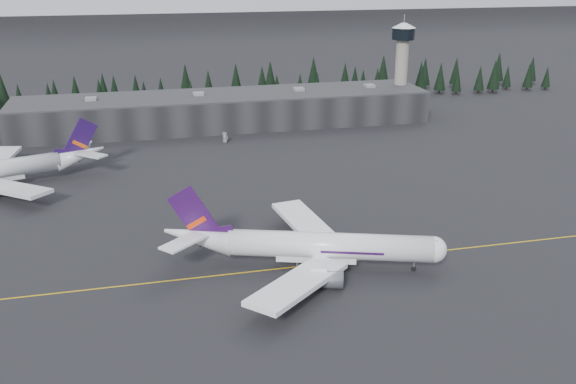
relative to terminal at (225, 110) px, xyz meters
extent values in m
plane|color=black|center=(0.00, -125.00, -6.30)|extent=(1400.00, 1400.00, 0.00)
cube|color=gold|center=(0.00, -127.00, -6.29)|extent=(400.00, 0.40, 0.02)
cube|color=black|center=(0.00, 0.00, -0.30)|extent=(160.00, 30.00, 12.00)
cube|color=#333335|center=(0.00, 0.00, 6.00)|extent=(160.00, 30.00, 0.60)
cylinder|color=gray|center=(75.00, 3.00, 9.70)|extent=(5.20, 5.20, 32.00)
cylinder|color=black|center=(75.00, 3.00, 26.95)|extent=(9.20, 9.20, 4.50)
cone|color=silver|center=(75.00, 3.00, 30.40)|extent=(10.00, 10.00, 2.00)
cube|color=black|center=(0.00, 37.00, 1.20)|extent=(360.00, 20.00, 15.00)
cylinder|color=white|center=(3.22, -129.03, -1.15)|extent=(42.57, 19.18, 5.62)
sphere|color=white|center=(23.60, -135.96, -1.15)|extent=(5.62, 5.62, 5.62)
cone|color=white|center=(-23.36, -119.99, -0.31)|extent=(16.69, 10.38, 8.13)
cube|color=white|center=(2.58, -113.49, -2.65)|extent=(11.59, 27.08, 2.40)
cylinder|color=gray|center=(6.24, -120.17, -4.24)|extent=(6.90, 5.33, 3.56)
cube|color=white|center=(-6.76, -140.96, -2.65)|extent=(24.24, 23.41, 2.40)
cylinder|color=gray|center=(0.21, -137.89, -4.24)|extent=(6.90, 5.33, 3.56)
cube|color=#2F0F46|center=(-23.80, -119.84, 4.46)|extent=(11.37, 4.26, 13.94)
cube|color=red|center=(-23.62, -119.90, 3.06)|extent=(4.49, 1.97, 3.43)
cube|color=white|center=(-23.32, -114.07, 1.00)|extent=(6.13, 10.92, 0.47)
cube|color=white|center=(-26.94, -124.70, 1.00)|extent=(10.52, 9.95, 0.47)
cylinder|color=black|center=(20.06, -134.76, -4.90)|extent=(0.47, 0.47, 2.81)
cylinder|color=black|center=(-1.62, -122.93, -4.90)|extent=(0.47, 0.47, 2.81)
cylinder|color=black|center=(-4.34, -130.91, -4.90)|extent=(0.47, 0.47, 2.81)
cone|color=silver|center=(-51.78, -49.71, -0.38)|extent=(16.49, 9.89, 8.04)
cube|color=silver|center=(-68.77, -69.96, -2.69)|extent=(23.61, 23.53, 2.37)
cube|color=#230E43|center=(-51.34, -49.57, 4.34)|extent=(11.34, 3.90, 13.78)
cube|color=#CE4D0C|center=(-51.52, -49.62, 2.95)|extent=(4.46, 1.83, 3.39)
cube|color=silver|center=(-48.37, -54.47, 0.92)|extent=(10.30, 9.98, 0.46)
cube|color=silver|center=(-51.65, -43.85, 0.92)|extent=(6.32, 10.85, 0.46)
cylinder|color=black|center=(-70.89, -59.96, -4.91)|extent=(0.46, 0.46, 2.78)
cylinder|color=black|center=(-73.35, -52.01, -4.91)|extent=(0.46, 0.46, 2.78)
imported|color=#BDBDBF|center=(-51.14, -27.51, -5.53)|extent=(4.11, 6.05, 1.54)
imported|color=silver|center=(-3.63, -25.28, -5.62)|extent=(4.17, 3.68, 1.36)
camera|label=1|loc=(-34.52, -246.55, 55.63)|focal=40.00mm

